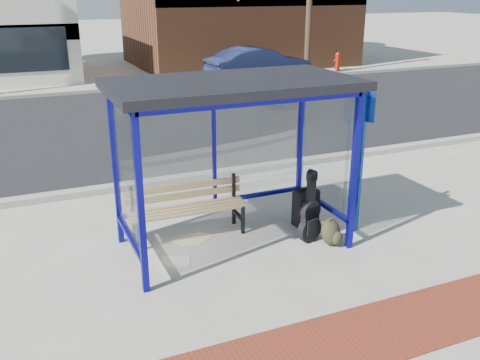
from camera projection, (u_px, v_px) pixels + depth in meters
name	position (u px, v px, depth m)	size (l,w,h in m)	color
ground	(234.00, 244.00, 7.87)	(120.00, 120.00, 0.00)	#B2ADA0
brick_paver_strip	(329.00, 346.00, 5.63)	(60.00, 1.00, 0.01)	maroon
curb_near	(176.00, 179.00, 10.35)	(60.00, 0.25, 0.12)	gray
street_asphalt	(122.00, 124.00, 14.77)	(60.00, 10.00, 0.00)	black
curb_far	(92.00, 91.00, 19.15)	(60.00, 0.25, 0.12)	gray
far_sidewalk	(85.00, 84.00, 20.81)	(60.00, 4.00, 0.01)	#B2ADA0
bus_shelter	(231.00, 105.00, 7.23)	(3.30, 1.80, 2.42)	#0B0B80
bench	(187.00, 206.00, 8.01)	(1.81, 0.49, 0.85)	black
guitar_bag	(310.00, 218.00, 7.82)	(0.40, 0.20, 1.06)	black
suitcase	(306.00, 208.00, 8.41)	(0.39, 0.27, 0.65)	black
backpack	(332.00, 233.00, 7.79)	(0.40, 0.38, 0.40)	#2C2B18
sign_post	(362.00, 149.00, 7.90)	(0.15, 0.27, 2.33)	navy
newspaper_a	(187.00, 240.00, 7.99)	(0.38, 0.30, 0.01)	white
newspaper_b	(176.00, 261.00, 7.38)	(0.39, 0.31, 0.01)	white
newspaper_c	(198.00, 238.00, 8.06)	(0.39, 0.31, 0.01)	white
parked_car	(259.00, 65.00, 20.94)	(1.47, 4.23, 1.39)	#1A234A
fire_hydrant	(338.00, 61.00, 24.08)	(0.37, 0.25, 0.83)	#B6220D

